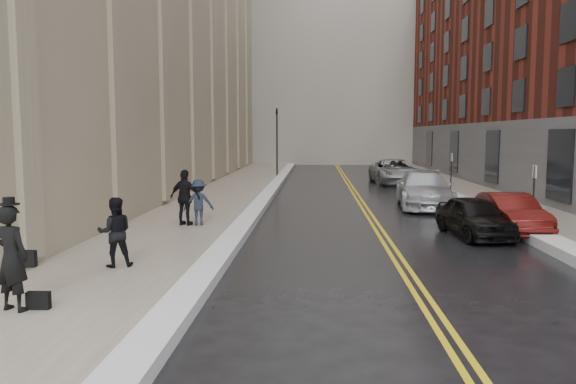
# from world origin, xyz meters

# --- Properties ---
(ground) EXTENTS (160.00, 160.00, 0.00)m
(ground) POSITION_xyz_m (0.00, 0.00, 0.00)
(ground) COLOR black
(ground) RESTS_ON ground
(sidewalk_left) EXTENTS (4.00, 64.00, 0.15)m
(sidewalk_left) POSITION_xyz_m (-4.50, 16.00, 0.07)
(sidewalk_left) COLOR gray
(sidewalk_left) RESTS_ON ground
(sidewalk_right) EXTENTS (3.00, 64.00, 0.15)m
(sidewalk_right) POSITION_xyz_m (9.00, 16.00, 0.07)
(sidewalk_right) COLOR gray
(sidewalk_right) RESTS_ON ground
(lane_stripe_a) EXTENTS (0.12, 64.00, 0.01)m
(lane_stripe_a) POSITION_xyz_m (2.38, 16.00, 0.00)
(lane_stripe_a) COLOR gold
(lane_stripe_a) RESTS_ON ground
(lane_stripe_b) EXTENTS (0.12, 64.00, 0.01)m
(lane_stripe_b) POSITION_xyz_m (2.62, 16.00, 0.00)
(lane_stripe_b) COLOR gold
(lane_stripe_b) RESTS_ON ground
(snow_ridge_left) EXTENTS (0.70, 60.80, 0.26)m
(snow_ridge_left) POSITION_xyz_m (-2.20, 16.00, 0.13)
(snow_ridge_left) COLOR white
(snow_ridge_left) RESTS_ON ground
(snow_ridge_right) EXTENTS (0.85, 60.80, 0.30)m
(snow_ridge_right) POSITION_xyz_m (7.15, 16.00, 0.15)
(snow_ridge_right) COLOR white
(snow_ridge_right) RESTS_ON ground
(traffic_signal) EXTENTS (0.18, 0.15, 5.20)m
(traffic_signal) POSITION_xyz_m (-2.60, 30.00, 3.08)
(traffic_signal) COLOR black
(traffic_signal) RESTS_ON ground
(parking_sign_near) EXTENTS (0.06, 0.35, 2.23)m
(parking_sign_near) POSITION_xyz_m (7.90, 8.00, 1.36)
(parking_sign_near) COLOR black
(parking_sign_near) RESTS_ON ground
(parking_sign_far) EXTENTS (0.06, 0.35, 2.23)m
(parking_sign_far) POSITION_xyz_m (7.90, 20.00, 1.36)
(parking_sign_far) COLOR black
(parking_sign_far) RESTS_ON ground
(car_black) EXTENTS (2.01, 3.98, 1.30)m
(car_black) POSITION_xyz_m (5.41, 6.29, 0.65)
(car_black) COLOR black
(car_black) RESTS_ON ground
(car_maroon) EXTENTS (1.61, 4.08, 1.32)m
(car_maroon) POSITION_xyz_m (6.80, 7.07, 0.66)
(car_maroon) COLOR #490F0D
(car_maroon) RESTS_ON ground
(car_silver_near) EXTENTS (2.70, 5.76, 1.63)m
(car_silver_near) POSITION_xyz_m (5.20, 13.61, 0.81)
(car_silver_near) COLOR #B7B8BF
(car_silver_near) RESTS_ON ground
(car_silver_far) EXTENTS (3.09, 6.04, 1.63)m
(car_silver_far) POSITION_xyz_m (5.53, 25.54, 0.82)
(car_silver_far) COLOR gray
(car_silver_far) RESTS_ON ground
(pedestrian_main) EXTENTS (0.81, 0.65, 1.92)m
(pedestrian_main) POSITION_xyz_m (-5.09, -2.28, 1.11)
(pedestrian_main) COLOR black
(pedestrian_main) RESTS_ON sidewalk_left
(pedestrian_a) EXTENTS (0.98, 0.87, 1.67)m
(pedestrian_a) POSITION_xyz_m (-4.45, 1.10, 0.98)
(pedestrian_a) COLOR black
(pedestrian_a) RESTS_ON sidewalk_left
(pedestrian_b) EXTENTS (1.13, 0.79, 1.59)m
(pedestrian_b) POSITION_xyz_m (-3.74, 7.25, 0.95)
(pedestrian_b) COLOR #1A2130
(pedestrian_b) RESTS_ON sidewalk_left
(pedestrian_c) EXTENTS (1.22, 0.76, 1.93)m
(pedestrian_c) POSITION_xyz_m (-4.19, 7.21, 1.12)
(pedestrian_c) COLOR black
(pedestrian_c) RESTS_ON sidewalk_left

